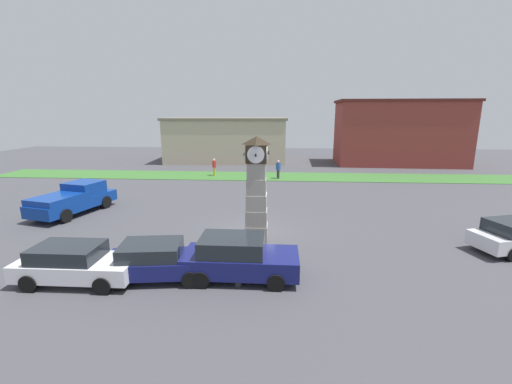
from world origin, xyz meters
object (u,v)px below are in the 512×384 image
at_px(bollard_near_tower, 238,274).
at_px(pickup_truck, 74,199).
at_px(bollard_mid_row, 256,254).
at_px(pedestrian_by_cars, 278,168).
at_px(car_by_building, 238,257).
at_px(pedestrian_crossing_lot, 214,166).
at_px(car_navy_sedan, 75,263).
at_px(car_near_tower, 157,260).
at_px(clock_tower, 257,191).

distance_m(bollard_near_tower, pickup_truck, 14.21).
xyz_separation_m(bollard_mid_row, pedestrian_by_cars, (0.80, 19.33, 0.44)).
xyz_separation_m(car_by_building, pedestrian_crossing_lot, (-5.00, 21.40, 0.17)).
height_order(car_navy_sedan, car_by_building, car_by_building).
bearing_deg(pedestrian_crossing_lot, pickup_truck, -114.98).
distance_m(car_near_tower, pedestrian_by_cars, 20.97).
xyz_separation_m(car_navy_sedan, pickup_truck, (-5.28, 8.60, 0.19)).
xyz_separation_m(bollard_near_tower, car_near_tower, (-3.15, 0.42, 0.25)).
xyz_separation_m(bollard_near_tower, pedestrian_by_cars, (1.32, 20.91, 0.55)).
height_order(pickup_truck, pedestrian_crossing_lot, pickup_truck).
bearing_deg(car_by_building, pedestrian_crossing_lot, 103.14).
bearing_deg(bollard_mid_row, pedestrian_crossing_lot, 105.26).
relative_size(pickup_truck, pedestrian_crossing_lot, 3.33).
bearing_deg(bollard_mid_row, bollard_near_tower, -108.11).
bearing_deg(bollard_mid_row, pedestrian_by_cars, 87.62).
xyz_separation_m(bollard_near_tower, car_navy_sedan, (-6.10, -0.09, 0.26)).
distance_m(clock_tower, car_navy_sedan, 8.22).
xyz_separation_m(clock_tower, car_navy_sedan, (-6.44, -4.81, -1.74)).
bearing_deg(pedestrian_crossing_lot, car_near_tower, -84.93).
distance_m(car_by_building, pedestrian_crossing_lot, 21.98).
xyz_separation_m(car_navy_sedan, car_near_tower, (2.95, 0.52, -0.01)).
height_order(bollard_near_tower, pedestrian_by_cars, pedestrian_by_cars).
bearing_deg(pickup_truck, car_by_building, -34.81).
distance_m(bollard_mid_row, pickup_truck, 13.77).
relative_size(bollard_mid_row, pedestrian_crossing_lot, 0.67).
height_order(bollard_near_tower, car_navy_sedan, car_navy_sedan).
bearing_deg(pedestrian_by_cars, pickup_truck, -135.66).
bearing_deg(car_navy_sedan, car_near_tower, 9.96).
relative_size(car_navy_sedan, car_near_tower, 1.02).
relative_size(bollard_mid_row, car_by_building, 0.27).
distance_m(clock_tower, bollard_mid_row, 3.66).
height_order(bollard_near_tower, car_near_tower, car_near_tower).
height_order(bollard_mid_row, car_near_tower, car_near_tower).
bearing_deg(pedestrian_by_cars, bollard_near_tower, -93.61).
bearing_deg(car_navy_sedan, pickup_truck, 121.54).
relative_size(car_navy_sedan, pedestrian_by_cars, 2.43).
xyz_separation_m(car_navy_sedan, car_by_building, (6.02, 0.74, 0.08)).
distance_m(clock_tower, car_by_building, 4.41).
bearing_deg(clock_tower, bollard_mid_row, -86.80).
xyz_separation_m(clock_tower, pedestrian_by_cars, (0.98, 16.20, -1.45)).
relative_size(car_near_tower, pickup_truck, 0.73).
distance_m(pickup_truck, pedestrian_by_cars, 17.75).
distance_m(bollard_mid_row, car_near_tower, 3.85).
bearing_deg(pickup_truck, pedestrian_by_cars, 44.34).
distance_m(pedestrian_crossing_lot, pedestrian_by_cars, 6.49).
bearing_deg(bollard_near_tower, car_by_building, 96.35).
distance_m(car_near_tower, pickup_truck, 11.54).
relative_size(car_navy_sedan, car_by_building, 0.99).
height_order(bollard_mid_row, pedestrian_by_cars, pedestrian_by_cars).
bearing_deg(bollard_near_tower, pickup_truck, 143.21).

